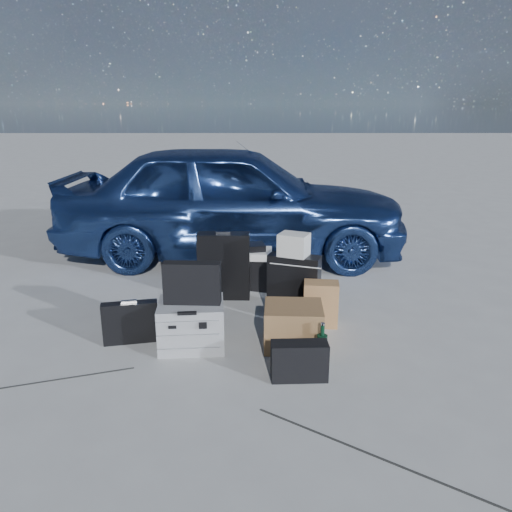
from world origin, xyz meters
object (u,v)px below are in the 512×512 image
at_px(car, 233,200).
at_px(pelican_case, 192,324).
at_px(cardboard_box, 293,326).
at_px(green_bottle, 322,344).
at_px(suitcase_right, 294,285).
at_px(briefcase, 131,322).
at_px(suitcase_left, 224,266).
at_px(duffel_bag, 250,271).

relative_size(car, pelican_case, 8.27).
xyz_separation_m(cardboard_box, green_bottle, (0.19, -0.28, -0.02)).
bearing_deg(suitcase_right, pelican_case, -123.78).
xyz_separation_m(pelican_case, briefcase, (-0.49, 0.06, -0.01)).
height_order(car, cardboard_box, car).
height_order(pelican_case, briefcase, pelican_case).
xyz_separation_m(pelican_case, suitcase_left, (0.19, 1.03, 0.14)).
bearing_deg(briefcase, suitcase_left, 42.70).
xyz_separation_m(car, suitcase_left, (-0.03, -1.41, -0.38)).
relative_size(suitcase_left, cardboard_box, 1.45).
xyz_separation_m(briefcase, suitcase_left, (0.69, 0.96, 0.16)).
height_order(pelican_case, suitcase_right, suitcase_right).
height_order(suitcase_right, green_bottle, suitcase_right).
relative_size(pelican_case, suitcase_left, 0.77).
xyz_separation_m(briefcase, green_bottle, (1.47, -0.34, -0.02)).
bearing_deg(suitcase_left, cardboard_box, -58.82).
bearing_deg(car, briefcase, 164.12).
bearing_deg(suitcase_left, car, 89.81).
height_order(car, suitcase_left, car).
bearing_deg(briefcase, suitcase_right, 11.11).
height_order(suitcase_left, green_bottle, suitcase_left).
bearing_deg(suitcase_left, pelican_case, -99.68).
bearing_deg(briefcase, car, 61.39).
bearing_deg(car, green_bottle, -163.56).
distance_m(car, suitcase_left, 1.46).
bearing_deg(green_bottle, suitcase_right, 98.74).
height_order(suitcase_right, duffel_bag, suitcase_right).
bearing_deg(pelican_case, green_bottle, -20.31).
bearing_deg(duffel_bag, green_bottle, -54.61).
distance_m(car, green_bottle, 2.87).
height_order(briefcase, green_bottle, briefcase).
height_order(car, pelican_case, car).
height_order(car, briefcase, car).
distance_m(suitcase_right, duffel_bag, 0.82).
bearing_deg(cardboard_box, suitcase_right, 85.48).
bearing_deg(duffel_bag, pelican_case, -91.50).
bearing_deg(suitcase_right, car, 128.29).
bearing_deg(suitcase_right, cardboard_box, -75.00).
xyz_separation_m(pelican_case, suitcase_right, (0.84, 0.63, 0.09)).
distance_m(briefcase, suitcase_left, 1.19).
bearing_deg(cardboard_box, pelican_case, 179.75).
relative_size(car, suitcase_left, 6.37).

